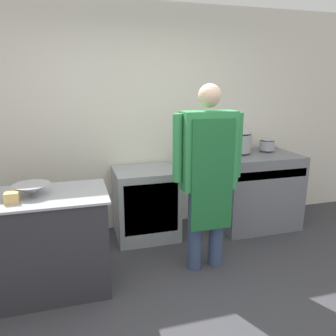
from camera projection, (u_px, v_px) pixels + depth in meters
wall_back at (138, 121)px, 3.98m from camera, size 8.00×0.05×2.70m
prep_counter at (27, 245)px, 2.82m from camera, size 1.40×0.69×0.88m
stove at (256, 190)px, 4.18m from camera, size 0.98×0.70×0.96m
fridge_unit at (146, 203)px, 3.88m from camera, size 0.71×0.62×0.83m
person_cook at (208, 167)px, 3.06m from camera, size 0.69×0.24×1.79m
mixing_bowl at (32, 190)px, 2.73m from camera, size 0.31×0.31×0.09m
plastic_tub at (12, 197)px, 2.56m from camera, size 0.10×0.10×0.08m
stock_pot at (238, 141)px, 4.08m from camera, size 0.33×0.33×0.27m
sauce_pot at (267, 144)px, 4.21m from camera, size 0.19×0.19×0.15m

